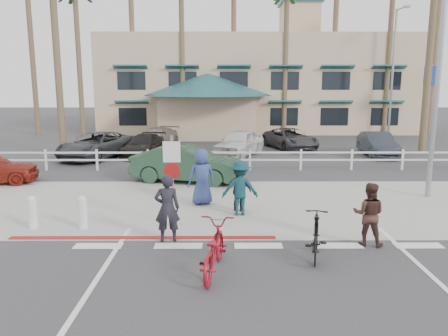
{
  "coord_description": "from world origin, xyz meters",
  "views": [
    {
      "loc": [
        -0.9,
        -9.73,
        3.96
      ],
      "look_at": [
        -0.85,
        3.21,
        1.5
      ],
      "focal_mm": 35.0,
      "sensor_mm": 36.0,
      "label": 1
    }
  ],
  "objects_px": {
    "bike_red": "(213,249)",
    "car_white_sedan": "(187,164)",
    "sign_post": "(172,177)",
    "bike_black": "(316,235)"
  },
  "relations": [
    {
      "from": "sign_post",
      "to": "car_white_sedan",
      "type": "height_order",
      "value": "sign_post"
    },
    {
      "from": "sign_post",
      "to": "car_white_sedan",
      "type": "bearing_deg",
      "value": 90.44
    },
    {
      "from": "bike_black",
      "to": "car_white_sedan",
      "type": "relative_size",
      "value": 0.39
    },
    {
      "from": "bike_red",
      "to": "car_white_sedan",
      "type": "bearing_deg",
      "value": -73.36
    },
    {
      "from": "bike_black",
      "to": "sign_post",
      "type": "bearing_deg",
      "value": -20.05
    },
    {
      "from": "bike_red",
      "to": "car_white_sedan",
      "type": "xyz_separation_m",
      "value": [
        -1.25,
        9.0,
        0.21
      ]
    },
    {
      "from": "sign_post",
      "to": "bike_red",
      "type": "height_order",
      "value": "sign_post"
    },
    {
      "from": "bike_red",
      "to": "car_white_sedan",
      "type": "relative_size",
      "value": 0.45
    },
    {
      "from": "car_white_sedan",
      "to": "bike_black",
      "type": "bearing_deg",
      "value": -142.51
    },
    {
      "from": "bike_red",
      "to": "bike_black",
      "type": "distance_m",
      "value": 2.52
    }
  ]
}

